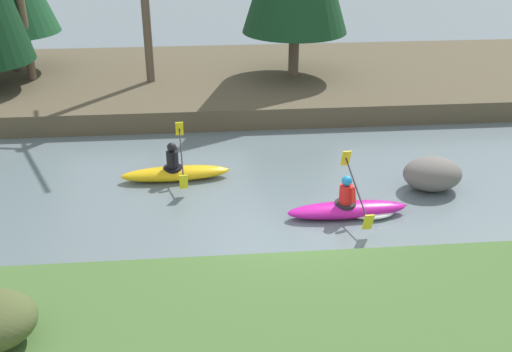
# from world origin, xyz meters

# --- Properties ---
(ground_plane) EXTENTS (90.00, 90.00, 0.00)m
(ground_plane) POSITION_xyz_m (0.00, 0.00, 0.00)
(ground_plane) COLOR slate
(riverbank_far) EXTENTS (44.00, 8.44, 0.66)m
(riverbank_far) POSITION_xyz_m (0.00, 10.72, 0.33)
(riverbank_far) COLOR brown
(riverbank_far) RESTS_ON ground
(kayaker_lead) EXTENTS (2.78, 2.07, 1.20)m
(kayaker_lead) POSITION_xyz_m (1.67, 1.03, 0.20)
(kayaker_lead) COLOR #C61999
(kayaker_lead) RESTS_ON ground
(kayaker_middle) EXTENTS (2.79, 2.07, 1.20)m
(kayaker_middle) POSITION_xyz_m (-2.29, 3.28, 0.22)
(kayaker_middle) COLOR yellow
(kayaker_middle) RESTS_ON ground
(boulder_midstream) EXTENTS (1.43, 1.12, 0.81)m
(boulder_midstream) POSITION_xyz_m (3.92, 2.19, 0.40)
(boulder_midstream) COLOR slate
(boulder_midstream) RESTS_ON ground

